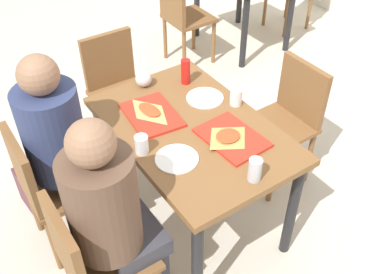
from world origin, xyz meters
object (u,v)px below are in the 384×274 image
(foil_bundle, at_px, (144,79))
(chair_far_side, at_px, (288,115))
(main_table, at_px, (192,141))
(plastic_cup_a, at_px, (236,97))
(person_in_brown_jacket, at_px, (112,211))
(soda_can, at_px, (255,170))
(background_chair_near, at_px, (181,14))
(chair_near_left, at_px, (47,184))
(chair_left_end, at_px, (117,84))
(handbag, at_px, (37,192))
(plastic_cup_b, at_px, (142,145))
(condiment_bottle, at_px, (186,72))
(tray_red_far, at_px, (232,138))
(paper_plate_center, at_px, (205,98))
(pizza_slice_b, at_px, (228,137))
(chair_near_right, at_px, (91,259))
(person_in_red, at_px, (63,141))
(tray_red_near, at_px, (152,115))
(paper_plate_near_edge, at_px, (177,159))
(pizza_slice_a, at_px, (149,111))

(foil_bundle, bearing_deg, chair_far_side, 57.78)
(main_table, height_order, plastic_cup_a, plastic_cup_a)
(person_in_brown_jacket, height_order, soda_can, person_in_brown_jacket)
(background_chair_near, bearing_deg, chair_near_left, -52.27)
(chair_left_end, distance_m, handbag, 0.93)
(main_table, distance_m, background_chair_near, 1.97)
(plastic_cup_b, distance_m, condiment_bottle, 0.68)
(tray_red_far, xyz_separation_m, foil_bundle, (-0.70, -0.13, 0.04))
(paper_plate_center, relative_size, pizza_slice_b, 1.02)
(paper_plate_center, xyz_separation_m, pizza_slice_b, (0.38, -0.12, 0.02))
(chair_near_right, bearing_deg, person_in_red, 166.48)
(person_in_red, height_order, condiment_bottle, person_in_red)
(main_table, relative_size, chair_near_left, 1.35)
(plastic_cup_a, bearing_deg, chair_near_right, -73.65)
(person_in_brown_jacket, relative_size, soda_can, 10.45)
(chair_near_right, distance_m, chair_far_side, 1.56)
(chair_near_right, relative_size, tray_red_near, 2.40)
(condiment_bottle, bearing_deg, paper_plate_near_edge, -37.33)
(chair_far_side, xyz_separation_m, chair_left_end, (-0.97, -0.77, 0.00))
(main_table, xyz_separation_m, condiment_bottle, (-0.38, 0.21, 0.19))
(chair_near_right, relative_size, condiment_bottle, 5.40)
(paper_plate_near_edge, bearing_deg, foil_bundle, 164.02)
(pizza_slice_b, distance_m, condiment_bottle, 0.60)
(soda_can, relative_size, foil_bundle, 1.22)
(person_in_red, relative_size, paper_plate_center, 5.79)
(chair_near_right, distance_m, pizza_slice_b, 0.90)
(soda_can, distance_m, foil_bundle, 0.99)
(paper_plate_center, bearing_deg, pizza_slice_a, -98.37)
(paper_plate_near_edge, bearing_deg, paper_plate_center, 129.63)
(condiment_bottle, bearing_deg, tray_red_far, -9.35)
(main_table, relative_size, person_in_red, 0.92)
(chair_near_right, bearing_deg, background_chair_near, 137.71)
(main_table, distance_m, pizza_slice_a, 0.29)
(paper_plate_center, relative_size, soda_can, 1.80)
(tray_red_far, bearing_deg, chair_near_left, -119.32)
(tray_red_far, distance_m, soda_can, 0.31)
(chair_far_side, bearing_deg, tray_red_far, -72.62)
(handbag, bearing_deg, pizza_slice_a, 57.32)
(chair_near_left, height_order, pizza_slice_b, chair_near_left)
(tray_red_far, bearing_deg, paper_plate_center, 165.79)
(chair_left_end, height_order, plastic_cup_b, chair_left_end)
(plastic_cup_b, relative_size, condiment_bottle, 0.62)
(main_table, distance_m, plastic_cup_b, 0.36)
(plastic_cup_b, bearing_deg, chair_near_right, -59.23)
(person_in_red, bearing_deg, soda_can, 39.38)
(chair_left_end, distance_m, tray_red_near, 0.82)
(main_table, relative_size, person_in_brown_jacket, 0.92)
(chair_far_side, height_order, background_chair_near, same)
(chair_far_side, bearing_deg, pizza_slice_b, -73.40)
(tray_red_far, relative_size, pizza_slice_a, 1.49)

